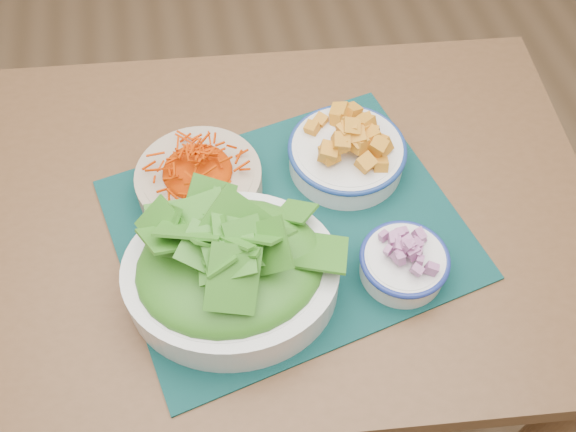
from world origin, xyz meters
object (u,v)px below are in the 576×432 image
(onion_bowl, at_px, (404,261))
(lettuce_bowl, at_px, (231,268))
(table, at_px, (258,247))
(carrot_bowl, at_px, (198,176))
(squash_bowl, at_px, (347,148))
(placemat, at_px, (288,228))

(onion_bowl, bearing_deg, lettuce_bowl, 174.98)
(table, height_order, onion_bowl, onion_bowl)
(carrot_bowl, xyz_separation_m, onion_bowl, (0.27, -0.21, -0.00))
(carrot_bowl, xyz_separation_m, squash_bowl, (0.24, 0.00, 0.00))
(table, relative_size, squash_bowl, 5.44)
(lettuce_bowl, bearing_deg, carrot_bowl, 105.81)
(lettuce_bowl, bearing_deg, onion_bowl, 3.30)
(table, xyz_separation_m, carrot_bowl, (-0.08, 0.05, 0.15))
(table, height_order, placemat, placemat)
(table, bearing_deg, squash_bowl, 24.51)
(squash_bowl, relative_size, onion_bowl, 1.63)
(carrot_bowl, distance_m, onion_bowl, 0.34)
(carrot_bowl, relative_size, squash_bowl, 0.99)
(table, bearing_deg, carrot_bowl, 154.88)
(table, bearing_deg, onion_bowl, -33.99)
(carrot_bowl, height_order, squash_bowl, squash_bowl)
(placemat, height_order, carrot_bowl, carrot_bowl)
(placemat, height_order, onion_bowl, onion_bowl)
(squash_bowl, bearing_deg, table, -161.58)
(table, distance_m, lettuce_bowl, 0.23)
(carrot_bowl, height_order, lettuce_bowl, lettuce_bowl)
(carrot_bowl, bearing_deg, squash_bowl, 1.07)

